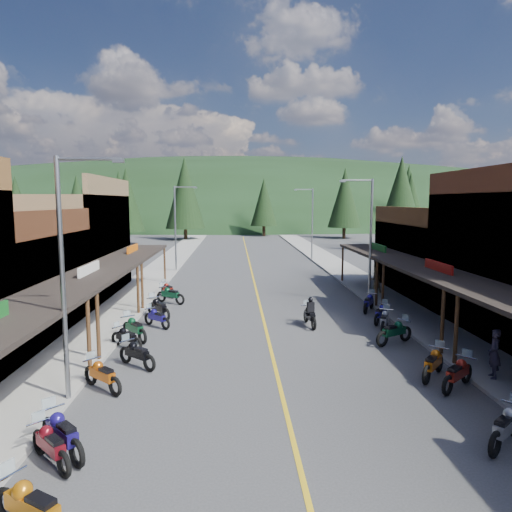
{
  "coord_description": "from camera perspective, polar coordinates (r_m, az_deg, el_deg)",
  "views": [
    {
      "loc": [
        -1.59,
        -20.64,
        6.59
      ],
      "look_at": [
        -0.18,
        9.23,
        3.0
      ],
      "focal_mm": 32.0,
      "sensor_mm": 36.0,
      "label": 1
    }
  ],
  "objects": [
    {
      "name": "bike_west_5",
      "position": [
        17.27,
        -18.68,
        -13.77
      ],
      "size": [
        2.07,
        1.98,
        1.23
      ],
      "primitive_type": null,
      "rotation": [
        0.0,
        0.0,
        0.83
      ],
      "color": "#A84B0C",
      "rests_on": "ground"
    },
    {
      "name": "pine_8",
      "position": [
        63.99,
        -21.42,
        5.83
      ],
      "size": [
        4.48,
        4.48,
        10.0
      ],
      "color": "black",
      "rests_on": "ground"
    },
    {
      "name": "pine_1",
      "position": [
        93.37,
        -16.71,
        6.96
      ],
      "size": [
        5.88,
        5.88,
        12.5
      ],
      "color": "black",
      "rests_on": "ground"
    },
    {
      "name": "shop_east_3",
      "position": [
        35.67,
        22.8,
        -0.22
      ],
      "size": [
        10.9,
        10.2,
        6.2
      ],
      "color": "#4C2D16",
      "rests_on": "ground"
    },
    {
      "name": "pine_9",
      "position": [
        70.46,
        18.72,
        6.32
      ],
      "size": [
        4.93,
        4.93,
        10.8
      ],
      "color": "black",
      "rests_on": "ground"
    },
    {
      "name": "bike_west_4",
      "position": [
        13.64,
        -23.09,
        -19.54
      ],
      "size": [
        2.14,
        2.19,
        1.31
      ],
      "primitive_type": null,
      "rotation": [
        0.0,
        0.0,
        0.76
      ],
      "color": "navy",
      "rests_on": "ground"
    },
    {
      "name": "pine_10",
      "position": [
        72.52,
        -15.89,
        6.74
      ],
      "size": [
        5.38,
        5.38,
        11.6
      ],
      "color": "black",
      "rests_on": "ground"
    },
    {
      "name": "bike_west_8",
      "position": [
        22.7,
        -14.97,
        -8.59
      ],
      "size": [
        1.98,
        2.22,
        1.28
      ],
      "primitive_type": null,
      "rotation": [
        0.0,
        0.0,
        0.67
      ],
      "color": "#0C3F21",
      "rests_on": "ground"
    },
    {
      "name": "bike_west_6",
      "position": [
        19.12,
        -14.67,
        -11.62
      ],
      "size": [
        2.07,
        1.92,
        1.21
      ],
      "primitive_type": null,
      "rotation": [
        0.0,
        0.0,
        0.86
      ],
      "color": "black",
      "rests_on": "ground"
    },
    {
      "name": "bike_west_2",
      "position": [
        11.09,
        -26.2,
        -26.22
      ],
      "size": [
        2.39,
        1.87,
        1.33
      ],
      "primitive_type": null,
      "rotation": [
        0.0,
        0.0,
        1.02
      ],
      "color": "#B4660C",
      "rests_on": "ground"
    },
    {
      "name": "bike_west_7",
      "position": [
        21.62,
        -15.92,
        -9.64
      ],
      "size": [
        1.93,
        1.68,
        1.1
      ],
      "primitive_type": null,
      "rotation": [
        0.0,
        0.0,
        0.92
      ],
      "color": "black",
      "rests_on": "ground"
    },
    {
      "name": "streetlight_0",
      "position": [
        15.74,
        -22.59,
        -1.46
      ],
      "size": [
        2.16,
        0.18,
        8.0
      ],
      "color": "gray",
      "rests_on": "ground"
    },
    {
      "name": "pine_2",
      "position": [
        79.1,
        -8.89,
        7.78
      ],
      "size": [
        6.72,
        6.72,
        14.0
      ],
      "color": "black",
      "rests_on": "ground"
    },
    {
      "name": "ridge_hill",
      "position": [
        155.79,
        -2.12,
        4.42
      ],
      "size": [
        310.0,
        140.0,
        60.0
      ],
      "primitive_type": "ellipsoid",
      "color": "black",
      "rests_on": "ground"
    },
    {
      "name": "sidewalk_west",
      "position": [
        41.77,
        -12.47,
        -2.29
      ],
      "size": [
        3.4,
        94.0,
        0.15
      ],
      "primitive_type": "cube",
      "color": "gray",
      "rests_on": "ground"
    },
    {
      "name": "ground",
      "position": [
        21.73,
        1.66,
        -10.82
      ],
      "size": [
        220.0,
        220.0,
        0.0
      ],
      "primitive_type": "plane",
      "color": "#38383A",
      "rests_on": "ground"
    },
    {
      "name": "rider_on_bike",
      "position": [
        24.49,
        6.76,
        -7.24
      ],
      "size": [
        0.93,
        2.2,
        1.63
      ],
      "rotation": [
        0.0,
        0.0,
        0.11
      ],
      "color": "black",
      "rests_on": "ground"
    },
    {
      "name": "streetlight_3",
      "position": [
        51.4,
        6.89,
        4.42
      ],
      "size": [
        2.16,
        0.18,
        8.0
      ],
      "color": "gray",
      "rests_on": "ground"
    },
    {
      "name": "streetlight_2",
      "position": [
        29.97,
        13.89,
        2.57
      ],
      "size": [
        2.16,
        0.18,
        8.0
      ],
      "color": "gray",
      "rests_on": "ground"
    },
    {
      "name": "centerline",
      "position": [
        41.2,
        -0.45,
        -2.35
      ],
      "size": [
        0.15,
        90.0,
        0.01
      ],
      "primitive_type": "cube",
      "color": "gold",
      "rests_on": "ground"
    },
    {
      "name": "sidewalk_east",
      "position": [
        42.43,
        11.38,
        -2.12
      ],
      "size": [
        3.4,
        94.0,
        0.15
      ],
      "primitive_type": "cube",
      "color": "gray",
      "rests_on": "ground"
    },
    {
      "name": "bike_east_8",
      "position": [
        24.43,
        15.79,
        -7.61
      ],
      "size": [
        1.52,
        2.19,
        1.2
      ],
      "primitive_type": null,
      "rotation": [
        0.0,
        0.0,
        -0.44
      ],
      "color": "#9B9BA0",
      "rests_on": "ground"
    },
    {
      "name": "pine_3",
      "position": [
        86.82,
        1.0,
        6.78
      ],
      "size": [
        5.04,
        5.04,
        11.0
      ],
      "color": "black",
      "rests_on": "ground"
    },
    {
      "name": "pine_6",
      "position": [
        97.11,
        26.81,
        6.06
      ],
      "size": [
        5.04,
        5.04,
        11.0
      ],
      "color": "black",
      "rests_on": "ground"
    },
    {
      "name": "bike_east_5",
      "position": [
        17.97,
        23.91,
        -13.13
      ],
      "size": [
        2.15,
        1.99,
        1.26
      ],
      "primitive_type": null,
      "rotation": [
        0.0,
        0.0,
        -0.86
      ],
      "color": "maroon",
      "rests_on": "ground"
    },
    {
      "name": "pine_0",
      "position": [
        91.13,
        -27.79,
        6.0
      ],
      "size": [
        5.04,
        5.04,
        11.0
      ],
      "color": "black",
      "rests_on": "ground"
    },
    {
      "name": "bike_east_9",
      "position": [
        25.88,
        15.34,
        -6.83
      ],
      "size": [
        1.72,
        2.06,
        1.17
      ],
      "primitive_type": null,
      "rotation": [
        0.0,
        0.0,
        -0.6
      ],
      "color": "navy",
      "rests_on": "ground"
    },
    {
      "name": "bike_west_11",
      "position": [
        30.1,
        -10.65,
        -4.69
      ],
      "size": [
        2.26,
        1.84,
        1.27
      ],
      "primitive_type": null,
      "rotation": [
        0.0,
        0.0,
        0.99
      ],
      "color": "#0C3F25",
      "rests_on": "ground"
    },
    {
      "name": "bike_west_12",
      "position": [
        32.3,
        -10.96,
        -4.04
      ],
      "size": [
        1.64,
        2.0,
        1.13
      ],
      "primitive_type": null,
      "rotation": [
        0.0,
        0.0,
        0.59
      ],
      "color": "maroon",
      "rests_on": "ground"
    },
    {
      "name": "bike_east_10",
      "position": [
        28.32,
        13.92,
        -5.55
      ],
      "size": [
        1.68,
        2.21,
        1.22
      ],
      "primitive_type": null,
      "rotation": [
        0.0,
        0.0,
        -0.52
      ],
      "color": "navy",
      "rests_on": "ground"
    },
    {
      "name": "bike_east_6",
      "position": [
        18.68,
        21.28,
        -12.25
      ],
      "size": [
        1.98,
        2.15,
        1.25
      ],
      "primitive_type": null,
      "rotation": [
        0.0,
        0.0,
        -0.7
      ],
      "color": "#C55E0E",
      "rests_on": "ground"
    },
    {
      "name": "bike_west_3",
      "position": [
        13.32,
        -24.3,
        -20.59
      ],
      "size": [
        1.92,
        1.96,
        1.18
      ],
      "primitive_type": null,
      "rotation": [
        0.0,
        0.0,
        0.77
      ],
      "color": "maroon",
      "rests_on": "ground"
    },
    {
      "name": "pedestrian_east_a",
      "position": [
        19.13,
        27.64,
        -10.75
      ],
      "size": [
        0.57,
        0.75,
        1.83
      ],
      "primitive_type": "imported",
      "rotation": [
        0.0,
        0.0,
        -1.8
      ],
      "color": "#282234",
      "rests_on": "sidewalk_east"
    },
    {
      "name": "pedestrian_east_b",
      "position": [
        33.43,
        14.71,
        -2.89
      ],
      "size": [
        0.9,
        0.54,
        1.83
      ],
      "primitive_type": "imported",
      "rotation": [
        0.0,
        0.0,
        3.11
      ],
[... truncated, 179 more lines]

